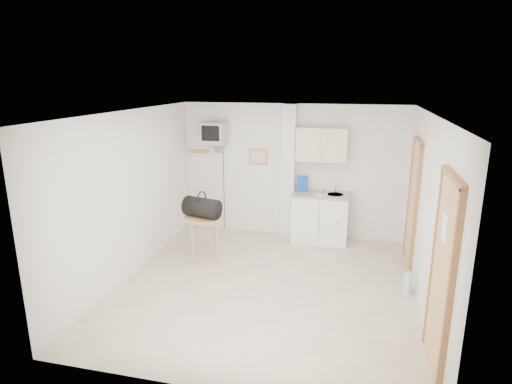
% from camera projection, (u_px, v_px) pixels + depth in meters
% --- Properties ---
extents(ground, '(4.50, 4.50, 0.00)m').
position_uv_depth(ground, '(266.00, 286.00, 6.26)').
color(ground, '#BDAA95').
rests_on(ground, ground).
extents(room_envelope, '(4.24, 4.54, 2.55)m').
position_uv_depth(room_envelope, '(286.00, 184.00, 5.89)').
color(room_envelope, white).
rests_on(room_envelope, ground).
extents(kitchenette, '(1.03, 0.58, 2.10)m').
position_uv_depth(kitchenette, '(321.00, 199.00, 7.81)').
color(kitchenette, white).
rests_on(kitchenette, ground).
extents(crt_television, '(0.44, 0.45, 2.15)m').
position_uv_depth(crt_television, '(214.00, 134.00, 7.99)').
color(crt_television, slate).
rests_on(crt_television, ground).
extents(round_table, '(0.65, 0.65, 0.75)m').
position_uv_depth(round_table, '(204.00, 222.00, 7.03)').
color(round_table, tan).
rests_on(round_table, ground).
extents(duffel_bag, '(0.65, 0.46, 0.44)m').
position_uv_depth(duffel_bag, '(202.00, 207.00, 6.93)').
color(duffel_bag, black).
rests_on(duffel_bag, round_table).
extents(water_bottle, '(0.11, 0.11, 0.34)m').
position_uv_depth(water_bottle, '(408.00, 283.00, 6.01)').
color(water_bottle, '#AFCBE6').
rests_on(water_bottle, ground).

